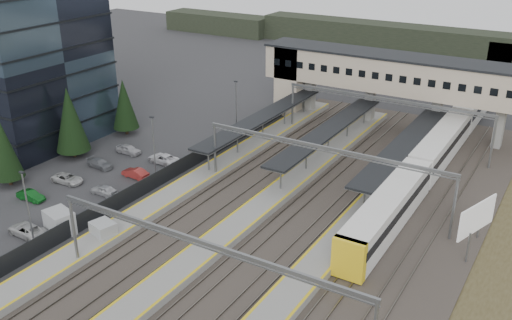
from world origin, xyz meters
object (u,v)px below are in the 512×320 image
Objects in this scene: footbridge at (377,75)px; train at (441,146)px; relay_cabin_near at (60,222)px; billboard at (477,219)px; relay_cabin_far at (104,232)px; office_building at (4,51)px.

train is (12.30, -8.64, -5.78)m from footbridge.
billboard reaches higher than relay_cabin_near.
relay_cabin_near is 49.79m from footbridge.
billboard reaches higher than train.
relay_cabin_far is 0.07× the size of footbridge.
relay_cabin_near reaches higher than relay_cabin_far.
office_building is 60.77m from train.
footbridge reaches higher than train.
train is at bearing 20.87° from office_building.
relay_cabin_near is (28.03, -16.78, -10.97)m from office_building.
train is at bearing 58.06° from relay_cabin_far.
relay_cabin_near is 5.02m from relay_cabin_far.
train is at bearing -35.10° from footbridge.
train is (23.08, 37.01, 1.12)m from relay_cabin_far.
office_building is 9.13× the size of relay_cabin_far.
footbridge is at bearing 125.56° from billboard.
relay_cabin_near is 0.58× the size of billboard.
relay_cabin_near is 1.27× the size of relay_cabin_far.
relay_cabin_near is at bearing -153.70° from billboard.
office_building reaches higher than relay_cabin_near.
footbridge reaches higher than billboard.
billboard is at bearing 28.18° from relay_cabin_far.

